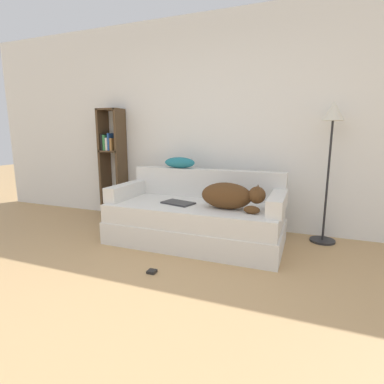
{
  "coord_description": "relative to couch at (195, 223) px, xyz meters",
  "views": [
    {
      "loc": [
        1.16,
        -1.23,
        1.23
      ],
      "look_at": [
        -0.01,
        1.73,
        0.6
      ],
      "focal_mm": 28.0,
      "sensor_mm": 36.0,
      "label": 1
    }
  ],
  "objects": [
    {
      "name": "ground_plane",
      "position": [
        0.01,
        -1.82,
        -0.22
      ],
      "size": [
        20.0,
        20.0,
        0.0
      ],
      "primitive_type": "plane",
      "color": "tan"
    },
    {
      "name": "wall_back",
      "position": [
        0.01,
        0.78,
        1.13
      ],
      "size": [
        7.54,
        0.06,
        2.7
      ],
      "color": "white",
      "rests_on": "ground_plane"
    },
    {
      "name": "couch",
      "position": [
        0.0,
        0.0,
        0.0
      ],
      "size": [
        1.94,
        0.92,
        0.45
      ],
      "color": "silver",
      "rests_on": "ground_plane"
    },
    {
      "name": "couch_backrest",
      "position": [
        0.0,
        0.39,
        0.4
      ],
      "size": [
        1.9,
        0.15,
        0.34
      ],
      "color": "silver",
      "rests_on": "couch"
    },
    {
      "name": "couch_arm_left",
      "position": [
        -0.89,
        -0.01,
        0.32
      ],
      "size": [
        0.15,
        0.73,
        0.17
      ],
      "color": "silver",
      "rests_on": "couch"
    },
    {
      "name": "couch_arm_right",
      "position": [
        0.89,
        -0.01,
        0.32
      ],
      "size": [
        0.15,
        0.73,
        0.17
      ],
      "color": "silver",
      "rests_on": "couch"
    },
    {
      "name": "dog",
      "position": [
        0.43,
        -0.1,
        0.37
      ],
      "size": [
        0.67,
        0.27,
        0.28
      ],
      "color": "#513319",
      "rests_on": "couch"
    },
    {
      "name": "laptop",
      "position": [
        -0.18,
        -0.07,
        0.24
      ],
      "size": [
        0.39,
        0.29,
        0.02
      ],
      "rotation": [
        0.0,
        0.0,
        -0.26
      ],
      "color": "#2D2D30",
      "rests_on": "couch"
    },
    {
      "name": "throw_pillow",
      "position": [
        -0.36,
        0.41,
        0.64
      ],
      "size": [
        0.4,
        0.19,
        0.14
      ],
      "color": "teal",
      "rests_on": "couch_backrest"
    },
    {
      "name": "bookshelf",
      "position": [
        -1.52,
        0.6,
        0.66
      ],
      "size": [
        0.33,
        0.26,
        1.57
      ],
      "color": "#4C3823",
      "rests_on": "ground_plane"
    },
    {
      "name": "floor_lamp",
      "position": [
        1.36,
        0.55,
        0.99
      ],
      "size": [
        0.28,
        0.28,
        1.56
      ],
      "color": "#232326",
      "rests_on": "ground_plane"
    },
    {
      "name": "power_adapter",
      "position": [
        -0.08,
        -0.87,
        -0.21
      ],
      "size": [
        0.08,
        0.08,
        0.02
      ],
      "color": "black",
      "rests_on": "ground_plane"
    }
  ]
}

